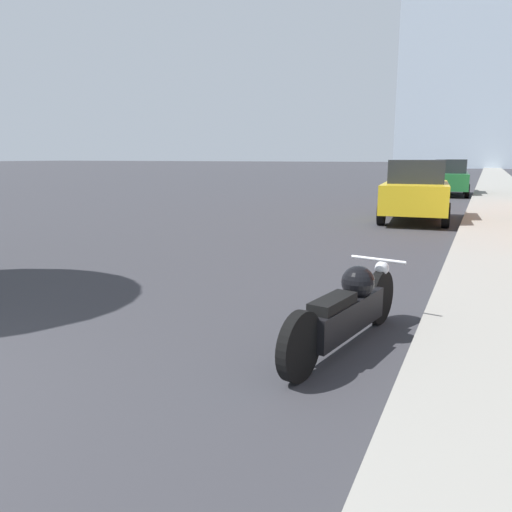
{
  "coord_description": "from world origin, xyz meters",
  "views": [
    {
      "loc": [
        4.47,
        -1.05,
        1.87
      ],
      "look_at": [
        1.7,
        5.01,
        0.54
      ],
      "focal_mm": 35.0,
      "sensor_mm": 36.0,
      "label": 1
    }
  ],
  "objects": [
    {
      "name": "parked_car_yellow",
      "position": [
        2.62,
        14.29,
        0.89
      ],
      "size": [
        2.16,
        4.08,
        1.79
      ],
      "rotation": [
        0.0,
        0.0,
        0.09
      ],
      "color": "gold",
      "rests_on": "ground_plane"
    },
    {
      "name": "motorcycle",
      "position": [
        3.33,
        3.65,
        0.39
      ],
      "size": [
        0.72,
        2.41,
        0.79
      ],
      "rotation": [
        0.0,
        0.0,
        -0.18
      ],
      "color": "black",
      "rests_on": "ground_plane"
    },
    {
      "name": "parked_car_green",
      "position": [
        2.85,
        25.6,
        0.87
      ],
      "size": [
        1.97,
        4.62,
        1.76
      ],
      "rotation": [
        0.0,
        0.0,
        0.06
      ],
      "color": "#1E6B33",
      "rests_on": "ground_plane"
    },
    {
      "name": "sidewalk",
      "position": [
        5.26,
        40.0,
        0.07
      ],
      "size": [
        2.61,
        240.0,
        0.15
      ],
      "color": "gray",
      "rests_on": "ground_plane"
    }
  ]
}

